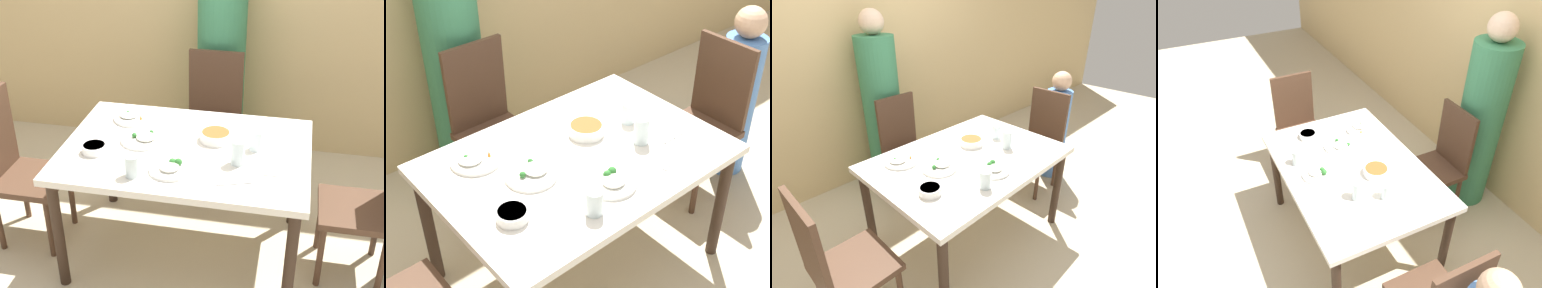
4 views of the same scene
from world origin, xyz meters
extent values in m
plane|color=beige|center=(0.00, 0.00, 0.00)|extent=(10.00, 10.00, 0.00)
cube|color=tan|center=(0.00, 1.43, 1.35)|extent=(10.00, 0.06, 2.70)
cube|color=silver|center=(0.00, 0.00, 0.71)|extent=(1.36, 0.95, 0.04)
cylinder|color=#332319|center=(-0.62, -0.41, 0.34)|extent=(0.06, 0.06, 0.69)
cylinder|color=#332319|center=(0.62, -0.41, 0.34)|extent=(0.06, 0.06, 0.69)
cylinder|color=#332319|center=(-0.62, 0.41, 0.34)|extent=(0.06, 0.06, 0.69)
cylinder|color=#332319|center=(0.62, 0.41, 0.34)|extent=(0.06, 0.06, 0.69)
cube|color=#4C3323|center=(0.01, 0.74, 0.43)|extent=(0.40, 0.40, 0.04)
cube|color=#4C3323|center=(0.01, 0.93, 0.71)|extent=(0.38, 0.03, 0.52)
cylinder|color=#4C3323|center=(-0.15, 0.58, 0.20)|extent=(0.04, 0.04, 0.41)
cylinder|color=#4C3323|center=(0.18, 0.58, 0.20)|extent=(0.04, 0.04, 0.41)
cylinder|color=#4C3323|center=(-0.15, 0.91, 0.20)|extent=(0.04, 0.04, 0.41)
cylinder|color=#4C3323|center=(0.18, 0.91, 0.20)|extent=(0.04, 0.04, 0.41)
cube|color=#4C3323|center=(0.95, 0.03, 0.43)|extent=(0.40, 0.40, 0.04)
cube|color=#4C3323|center=(1.13, 0.03, 0.71)|extent=(0.03, 0.38, 0.52)
cylinder|color=#4C3323|center=(0.78, 0.19, 0.20)|extent=(0.04, 0.04, 0.41)
cylinder|color=#4C3323|center=(0.78, -0.14, 0.20)|extent=(0.04, 0.04, 0.41)
cylinder|color=#4C3323|center=(1.11, 0.19, 0.20)|extent=(0.04, 0.04, 0.41)
cylinder|color=#4C3323|center=(1.11, -0.14, 0.20)|extent=(0.04, 0.04, 0.41)
cube|color=#4C3323|center=(-0.95, -0.05, 0.43)|extent=(0.40, 0.40, 0.04)
cube|color=#4C3323|center=(-1.13, -0.05, 0.71)|extent=(0.03, 0.38, 0.52)
cylinder|color=#4C3323|center=(-0.78, 0.12, 0.20)|extent=(0.04, 0.04, 0.41)
cylinder|color=#387F56|center=(0.01, 1.16, 0.73)|extent=(0.35, 0.35, 1.46)
sphere|color=beige|center=(0.01, 1.16, 1.56)|extent=(0.21, 0.21, 0.21)
cylinder|color=#5184D1|center=(1.31, 0.03, 0.47)|extent=(0.24, 0.24, 0.93)
sphere|color=#DBAD89|center=(1.31, 0.03, 1.02)|extent=(0.19, 0.19, 0.19)
cylinder|color=white|center=(0.15, 0.11, 0.76)|extent=(0.18, 0.18, 0.05)
cylinder|color=#BC5123|center=(0.15, 0.11, 0.78)|extent=(0.16, 0.16, 0.01)
cylinder|color=white|center=(-0.03, -0.25, 0.74)|extent=(0.22, 0.22, 0.02)
ellipsoid|color=white|center=(-0.03, -0.26, 0.76)|extent=(0.10, 0.10, 0.03)
sphere|color=#2D702D|center=(-0.02, -0.22, 0.77)|extent=(0.04, 0.04, 0.04)
sphere|color=#2D702D|center=(0.01, -0.22, 0.77)|extent=(0.04, 0.04, 0.04)
cylinder|color=white|center=(-0.26, 0.02, 0.74)|extent=(0.24, 0.24, 0.02)
ellipsoid|color=white|center=(-0.23, 0.02, 0.76)|extent=(0.11, 0.11, 0.03)
sphere|color=#2D702D|center=(-0.22, 0.08, 0.76)|extent=(0.03, 0.03, 0.03)
sphere|color=#2D702D|center=(-0.30, 0.02, 0.76)|extent=(0.03, 0.03, 0.03)
cylinder|color=white|center=(-0.39, 0.27, 0.74)|extent=(0.24, 0.24, 0.02)
ellipsoid|color=white|center=(-0.41, 0.27, 0.76)|extent=(0.11, 0.11, 0.02)
sphere|color=#2D702D|center=(-0.42, 0.29, 0.76)|extent=(0.03, 0.03, 0.03)
cone|color=orange|center=(-0.42, 0.31, 0.76)|extent=(0.02, 0.02, 0.03)
cone|color=orange|center=(-0.33, 0.24, 0.76)|extent=(0.02, 0.02, 0.03)
cone|color=orange|center=(-0.44, 0.26, 0.76)|extent=(0.02, 0.02, 0.03)
cylinder|color=white|center=(-0.48, -0.15, 0.75)|extent=(0.13, 0.13, 0.05)
cylinder|color=white|center=(-0.48, -0.15, 0.77)|extent=(0.12, 0.12, 0.01)
cylinder|color=silver|center=(0.38, 0.06, 0.79)|extent=(0.07, 0.07, 0.11)
cylinder|color=silver|center=(-0.20, -0.34, 0.79)|extent=(0.07, 0.07, 0.12)
cylinder|color=silver|center=(0.30, -0.11, 0.80)|extent=(0.07, 0.07, 0.14)
cube|color=white|center=(0.45, -0.13, 0.73)|extent=(0.14, 0.14, 0.01)
cube|color=silver|center=(0.31, -0.30, 0.73)|extent=(0.18, 0.08, 0.01)
camera|label=1|loc=(0.55, -2.50, 2.20)|focal=50.00mm
camera|label=2|loc=(-1.29, -1.51, 2.22)|focal=50.00mm
camera|label=3|loc=(-1.35, -1.30, 1.79)|focal=28.00mm
camera|label=4|loc=(1.84, -0.93, 2.43)|focal=35.00mm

